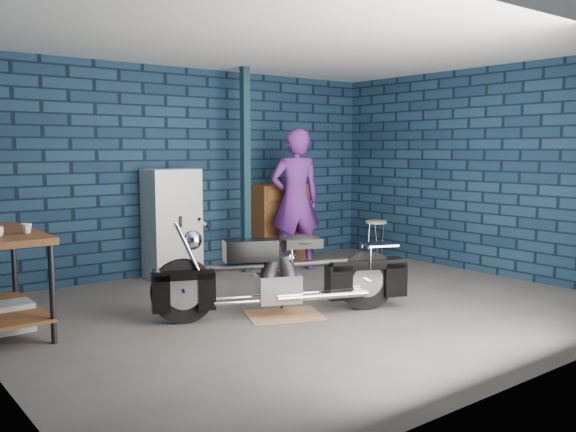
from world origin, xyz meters
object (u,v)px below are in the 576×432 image
at_px(workbench, 2,282).
at_px(tool_chest, 280,223).
at_px(storage_bin, 7,317).
at_px(motorcycle, 284,267).
at_px(shop_stool, 376,240).
at_px(locker, 172,224).
at_px(person, 295,200).

xyz_separation_m(workbench, tool_chest, (4.01, 1.20, 0.11)).
bearing_deg(storage_bin, tool_chest, 17.09).
height_order(motorcycle, shop_stool, motorcycle).
distance_m(locker, tool_chest, 1.72).
distance_m(locker, shop_stool, 3.11).
bearing_deg(motorcycle, locker, 112.82).
height_order(motorcycle, storage_bin, motorcycle).
bearing_deg(motorcycle, workbench, 176.42).
height_order(motorcycle, person, person).
relative_size(workbench, locker, 1.01).
xyz_separation_m(workbench, person, (3.85, 0.64, 0.50)).
distance_m(tool_chest, shop_stool, 1.48).
height_order(storage_bin, shop_stool, shop_stool).
bearing_deg(shop_stool, tool_chest, 152.69).
distance_m(storage_bin, shop_stool, 5.31).
bearing_deg(workbench, storage_bin, -52.16).
bearing_deg(workbench, shop_stool, 5.72).
relative_size(person, tool_chest, 1.68).
bearing_deg(tool_chest, shop_stool, -27.31).
bearing_deg(locker, person, -19.86).
height_order(locker, shop_stool, locker).
bearing_deg(person, motorcycle, 68.27).
relative_size(person, storage_bin, 4.52).
xyz_separation_m(locker, shop_stool, (3.01, -0.67, -0.41)).
distance_m(person, locker, 1.68).
xyz_separation_m(motorcycle, storage_bin, (-2.30, 1.09, -0.35)).
height_order(workbench, locker, locker).
bearing_deg(person, workbench, 28.84).
xyz_separation_m(motorcycle, locker, (-0.03, 2.31, 0.21)).
bearing_deg(shop_stool, storage_bin, -173.99).
distance_m(workbench, storage_bin, 0.33).
relative_size(motorcycle, shop_stool, 3.81).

